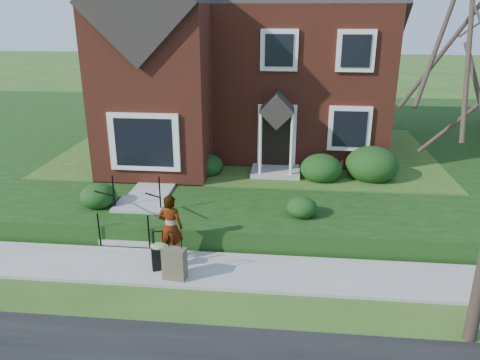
# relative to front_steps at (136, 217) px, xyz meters

# --- Properties ---
(ground) EXTENTS (120.00, 120.00, 0.00)m
(ground) POSITION_rel_front_steps_xyz_m (2.50, -1.84, -0.47)
(ground) COLOR #2D5119
(ground) RESTS_ON ground
(sidewalk) EXTENTS (60.00, 1.60, 0.08)m
(sidewalk) POSITION_rel_front_steps_xyz_m (2.50, -1.84, -0.43)
(sidewalk) COLOR #9E9B93
(sidewalk) RESTS_ON ground
(terrace) EXTENTS (44.00, 20.00, 0.60)m
(terrace) POSITION_rel_front_steps_xyz_m (6.50, 9.06, -0.17)
(terrace) COLOR #15340E
(terrace) RESTS_ON ground
(walkway) EXTENTS (1.20, 6.00, 0.06)m
(walkway) POSITION_rel_front_steps_xyz_m (0.00, 3.16, 0.16)
(walkway) COLOR #9E9B93
(walkway) RESTS_ON terrace
(main_house) EXTENTS (10.40, 10.20, 9.40)m
(main_house) POSITION_rel_front_steps_xyz_m (2.29, 7.76, 4.79)
(main_house) COLOR maroon
(main_house) RESTS_ON terrace
(front_steps) EXTENTS (1.40, 2.02, 1.50)m
(front_steps) POSITION_rel_front_steps_xyz_m (0.00, 0.00, 0.00)
(front_steps) COLOR #9E9B93
(front_steps) RESTS_ON ground
(foundation_shrubs) EXTENTS (9.85, 4.46, 1.19)m
(foundation_shrubs) POSITION_rel_front_steps_xyz_m (3.16, 2.97, 0.63)
(foundation_shrubs) COLOR black
(foundation_shrubs) RESTS_ON terrace
(woman) EXTENTS (0.63, 0.44, 1.66)m
(woman) POSITION_rel_front_steps_xyz_m (1.35, -1.45, 0.44)
(woman) COLOR #999999
(woman) RESTS_ON sidewalk
(suitcase_black) EXTENTS (0.49, 0.45, 0.96)m
(suitcase_black) POSITION_rel_front_steps_xyz_m (1.19, -1.98, -0.02)
(suitcase_black) COLOR black
(suitcase_black) RESTS_ON sidewalk
(suitcase_olive) EXTENTS (0.55, 0.36, 1.12)m
(suitcase_olive) POSITION_rel_front_steps_xyz_m (1.63, -2.34, -0.02)
(suitcase_olive) COLOR brown
(suitcase_olive) RESTS_ON sidewalk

